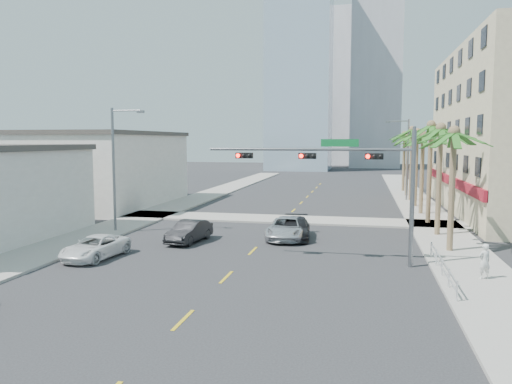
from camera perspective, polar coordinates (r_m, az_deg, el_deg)
ground at (r=21.18m, az=-6.39°, el=-12.50°), size 260.00×260.00×0.00m
sidewalk_right at (r=39.97m, az=20.00°, el=-3.96°), size 4.00×120.00×0.15m
sidewalk_left at (r=43.68m, az=-13.01°, el=-2.94°), size 4.00×120.00×0.15m
sidewalk_cross at (r=42.06m, az=3.18°, el=-3.14°), size 80.00×4.00×0.15m
building_left_far at (r=53.81m, az=-16.72°, el=2.38°), size 11.00×18.00×7.20m
tower_far_left at (r=116.24m, az=5.04°, el=14.45°), size 14.00×14.00×48.00m
tower_far_right at (r=131.15m, az=13.61°, el=15.98°), size 12.00×12.00×60.00m
tower_far_center at (r=145.05m, az=8.53°, el=11.50°), size 16.00×16.00×42.00m
traffic_signal_mast at (r=27.04m, az=10.73°, el=2.38°), size 11.12×0.54×7.20m
palm_tree_0 at (r=31.46m, az=21.70°, el=6.23°), size 4.80×4.80×7.80m
palm_tree_1 at (r=36.60m, az=20.38°, el=6.72°), size 4.80×4.80×8.16m
palm_tree_2 at (r=41.76m, az=19.38°, el=7.08°), size 4.80×4.80×8.52m
palm_tree_3 at (r=46.92m, az=18.56°, el=6.09°), size 4.80×4.80×7.80m
palm_tree_4 at (r=52.09m, az=17.94°, el=6.45°), size 4.80×4.80×8.16m
palm_tree_5 at (r=57.27m, az=17.43°, el=6.74°), size 4.80×4.80×8.52m
palm_tree_6 at (r=62.45m, az=16.98°, el=6.02°), size 4.80×4.80×7.80m
palm_tree_7 at (r=67.63m, az=16.62°, el=6.30°), size 4.80×4.80×8.16m
streetlight_left at (r=37.39m, az=-15.70°, el=3.20°), size 2.55×0.25×9.00m
streetlight_right at (r=57.24m, az=16.75°, el=4.03°), size 2.55×0.25×9.00m
guardrail at (r=26.03m, az=20.50°, el=-7.81°), size 0.08×8.08×1.00m
car_parked_far at (r=29.89m, az=-17.89°, el=-6.03°), size 2.62×4.82×1.28m
car_lane_left at (r=33.24m, az=-7.64°, el=-4.49°), size 2.08×4.47×1.42m
car_lane_center at (r=34.06m, az=3.57°, el=-4.15°), size 2.55×5.34×1.47m
car_lane_right at (r=34.30m, az=4.52°, el=-4.14°), size 2.45×5.02×1.41m
pedestrian at (r=26.14m, az=24.65°, el=-7.20°), size 0.73×0.62×1.69m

